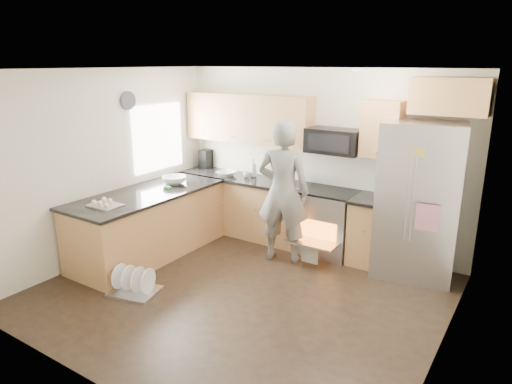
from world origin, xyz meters
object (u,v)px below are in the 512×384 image
Objects in this scene: stove_range at (328,208)px; refrigerator at (418,200)px; dish_rack at (134,286)px; person at (283,192)px.

refrigerator is (1.22, -0.02, 0.32)m from stove_range.
dish_rack is (-2.63, -2.37, -0.90)m from refrigerator.
person is (-1.64, -0.54, -0.01)m from refrigerator.
dish_rack is (-0.99, -1.83, -0.89)m from person.
refrigerator is at bearing -0.80° from stove_range.
person is at bearing -127.37° from stove_range.
refrigerator is at bearing 42.02° from dish_rack.
stove_range is 2.83m from dish_rack.
person is (-0.42, -0.56, 0.30)m from stove_range.
person reaches higher than dish_rack.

